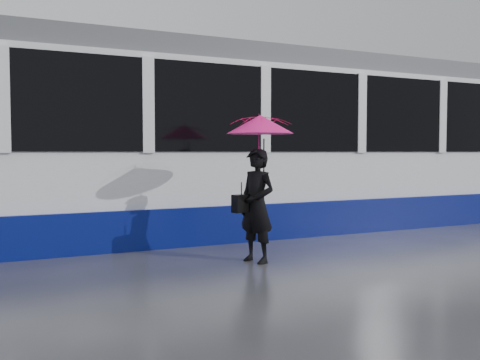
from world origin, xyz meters
TOP-DOWN VIEW (x-y plane):
  - ground at (0.00, 0.00)m, footprint 90.00×90.00m
  - rails at (0.00, 2.50)m, footprint 34.00×1.51m
  - tram at (-3.18, 2.50)m, footprint 26.00×2.56m
  - woman at (-0.62, -0.23)m, footprint 0.54×0.66m
  - umbrella at (-0.57, -0.23)m, footprint 1.17×1.17m
  - handbag at (-0.84, -0.21)m, footprint 0.30×0.21m

SIDE VIEW (x-z plane):
  - ground at x=0.00m, z-range 0.00..0.00m
  - rails at x=0.00m, z-range 0.00..0.02m
  - woman at x=-0.62m, z-range 0.00..1.54m
  - handbag at x=-0.84m, z-range 0.60..1.02m
  - tram at x=-3.18m, z-range -0.04..3.31m
  - umbrella at x=-0.57m, z-range 1.17..2.21m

